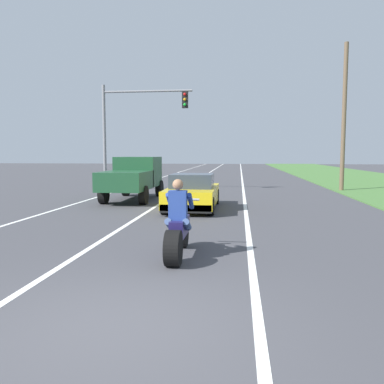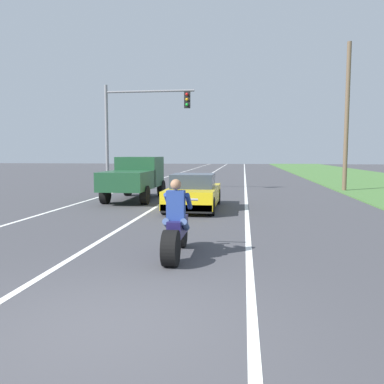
# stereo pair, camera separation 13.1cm
# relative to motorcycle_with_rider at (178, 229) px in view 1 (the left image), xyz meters

# --- Properties ---
(ground_plane) EXTENTS (160.00, 160.00, 0.00)m
(ground_plane) POSITION_rel_motorcycle_with_rider_xyz_m (-0.32, -3.33, -0.59)
(ground_plane) COLOR #424247
(lane_stripe_left_solid) EXTENTS (0.14, 120.00, 0.01)m
(lane_stripe_left_solid) POSITION_rel_motorcycle_with_rider_xyz_m (-5.72, 16.67, -0.59)
(lane_stripe_left_solid) COLOR white
(lane_stripe_left_solid) RESTS_ON ground
(lane_stripe_right_solid) EXTENTS (0.14, 120.00, 0.01)m
(lane_stripe_right_solid) POSITION_rel_motorcycle_with_rider_xyz_m (1.48, 16.67, -0.59)
(lane_stripe_right_solid) COLOR white
(lane_stripe_right_solid) RESTS_ON ground
(lane_stripe_centre_dashed) EXTENTS (0.14, 120.00, 0.01)m
(lane_stripe_centre_dashed) POSITION_rel_motorcycle_with_rider_xyz_m (-2.12, 16.67, -0.59)
(lane_stripe_centre_dashed) COLOR white
(lane_stripe_centre_dashed) RESTS_ON ground
(motorcycle_with_rider) EXTENTS (0.70, 2.21, 1.62)m
(motorcycle_with_rider) POSITION_rel_motorcycle_with_rider_xyz_m (0.00, 0.00, 0.00)
(motorcycle_with_rider) COLOR black
(motorcycle_with_rider) RESTS_ON ground
(sports_car_yellow) EXTENTS (1.84, 4.30, 1.37)m
(sports_car_yellow) POSITION_rel_motorcycle_with_rider_xyz_m (-0.55, 7.21, 0.04)
(sports_car_yellow) COLOR yellow
(sports_car_yellow) RESTS_ON ground
(pickup_truck_left_lane_dark_green) EXTENTS (2.02, 4.80, 1.98)m
(pickup_truck_left_lane_dark_green) POSITION_rel_motorcycle_with_rider_xyz_m (-3.62, 9.94, 0.51)
(pickup_truck_left_lane_dark_green) COLOR #1E4C2D
(pickup_truck_left_lane_dark_green) RESTS_ON ground
(traffic_light_mast_near) EXTENTS (5.14, 0.34, 6.00)m
(traffic_light_mast_near) POSITION_rel_motorcycle_with_rider_xyz_m (-4.82, 14.16, 3.44)
(traffic_light_mast_near) COLOR gray
(traffic_light_mast_near) RESTS_ON ground
(utility_pole_roadside) EXTENTS (0.24, 0.24, 8.28)m
(utility_pole_roadside) POSITION_rel_motorcycle_with_rider_xyz_m (7.05, 15.55, 3.55)
(utility_pole_roadside) COLOR brown
(utility_pole_roadside) RESTS_ON ground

